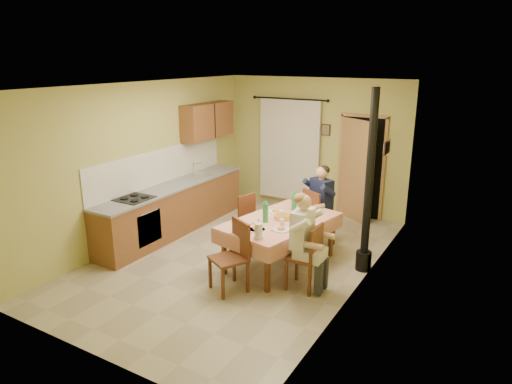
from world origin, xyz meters
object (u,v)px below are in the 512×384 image
Objects in this scene: man_right at (304,231)px; stove_flue at (367,208)px; chair_right at (304,270)px; chair_left at (253,232)px; man_far at (320,196)px; chair_far at (318,228)px; dining_table at (280,242)px; chair_near at (230,271)px.

stove_flue is at bearing -29.94° from man_right.
chair_right is at bearing -90.00° from man_right.
man_far reaches higher than chair_left.
chair_far reaches higher than chair_right.
dining_table is at bearing 50.55° from man_right.
man_right is at bearing 75.09° from chair_left.
chair_near is at bearing -74.44° from man_far.
stove_flue is (0.57, 1.02, 0.15)m from man_right.
stove_flue is at bearing 33.49° from dining_table.
man_right reaches higher than chair_near.
stove_flue is at bearing -104.21° from chair_near.
stove_flue reaches higher than man_far.
man_far reaches higher than chair_near.
chair_near is 0.73× the size of man_far.
chair_left is at bearing 164.30° from dining_table.
chair_far is at bearing -72.67° from chair_near.
chair_far is 1.79m from man_right.
chair_near is (-0.23, -1.09, -0.09)m from dining_table.
man_right is at bearing -27.54° from dining_table.
man_far is (0.20, 1.13, 0.50)m from dining_table.
man_far is at bearing 148.35° from stove_flue.
stove_flue reaches higher than man_right.
chair_right is 0.59m from man_right.
man_far is 1.21m from stove_flue.
man_far reaches higher than dining_table.
dining_table is at bearing 51.16° from chair_right.
stove_flue reaches higher than chair_near.
man_right reaches higher than chair_far.
chair_left is 1.33m from man_far.
chair_left is (-0.90, -0.75, -0.00)m from chair_far.
chair_far is at bearing 147.72° from chair_left.
dining_table is at bearing 81.11° from chair_left.
man_far is 0.50× the size of stove_flue.
dining_table is 2.24× the size of chair_left.
man_right is at bearing -118.86° from chair_near.
stove_flue is at bearing -29.34° from chair_right.
dining_table is at bearing -73.36° from man_far.
man_right is (1.36, -0.88, 0.59)m from chair_left.
man_far is 1.00× the size of man_right.
chair_far is 1.40m from stove_flue.
chair_far is at bearing 14.97° from man_right.
dining_table is 0.97m from man_right.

